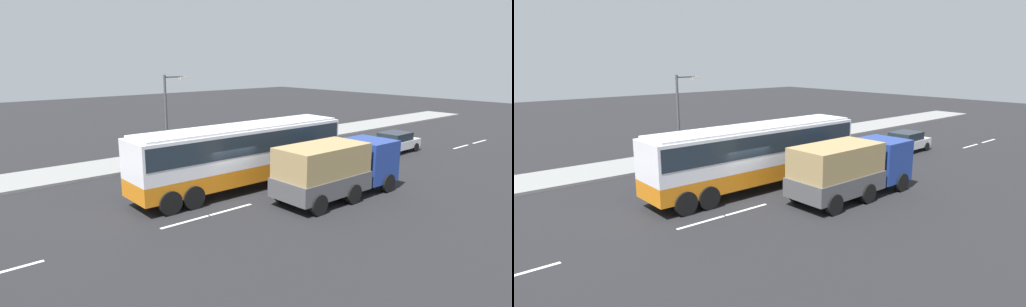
% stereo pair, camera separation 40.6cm
% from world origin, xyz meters
% --- Properties ---
extents(ground_plane, '(120.00, 120.00, 0.00)m').
position_xyz_m(ground_plane, '(0.00, 0.00, 0.00)').
color(ground_plane, black).
extents(sidewalk_curb, '(80.00, 4.00, 0.15)m').
position_xyz_m(sidewalk_curb, '(0.00, 9.23, 0.07)').
color(sidewalk_curb, gray).
rests_on(sidewalk_curb, ground_plane).
extents(lane_centreline, '(43.16, 0.16, 0.01)m').
position_xyz_m(lane_centreline, '(3.62, -1.88, 0.00)').
color(lane_centreline, white).
rests_on(lane_centreline, ground_plane).
extents(coach_bus, '(12.45, 2.63, 3.37)m').
position_xyz_m(coach_bus, '(1.48, 0.45, 2.09)').
color(coach_bus, orange).
rests_on(coach_bus, ground_plane).
extents(cargo_truck, '(7.12, 2.63, 2.79)m').
position_xyz_m(cargo_truck, '(4.05, -3.78, 1.55)').
color(cargo_truck, navy).
rests_on(cargo_truck, ground_plane).
extents(car_silver_hatch, '(4.08, 2.09, 1.48)m').
position_xyz_m(car_silver_hatch, '(15.58, 0.33, 0.78)').
color(car_silver_hatch, silver).
rests_on(car_silver_hatch, ground_plane).
extents(pedestrian_near_curb, '(0.32, 0.32, 1.63)m').
position_xyz_m(pedestrian_near_curb, '(-1.20, 8.25, 1.09)').
color(pedestrian_near_curb, brown).
rests_on(pedestrian_near_curb, sidewalk_curb).
extents(street_lamp, '(1.65, 0.24, 5.62)m').
position_xyz_m(street_lamp, '(1.14, 7.76, 3.44)').
color(street_lamp, '#47474C').
rests_on(street_lamp, sidewalk_curb).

